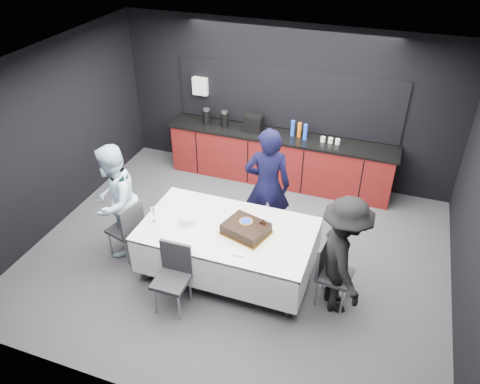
# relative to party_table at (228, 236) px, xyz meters

# --- Properties ---
(ground) EXTENTS (6.00, 6.00, 0.00)m
(ground) POSITION_rel_party_table_xyz_m (0.00, 0.40, -0.64)
(ground) COLOR #434348
(ground) RESTS_ON ground
(room_shell) EXTENTS (6.04, 5.04, 2.82)m
(room_shell) POSITION_rel_party_table_xyz_m (0.00, 0.40, 1.22)
(room_shell) COLOR white
(room_shell) RESTS_ON ground
(kitchenette) EXTENTS (4.10, 0.64, 2.05)m
(kitchenette) POSITION_rel_party_table_xyz_m (-0.02, 2.62, -0.10)
(kitchenette) COLOR #590E0E
(kitchenette) RESTS_ON ground
(party_table) EXTENTS (2.32, 1.32, 0.78)m
(party_table) POSITION_rel_party_table_xyz_m (0.00, 0.00, 0.00)
(party_table) COLOR #99999E
(party_table) RESTS_ON ground
(cake_assembly) EXTENTS (0.70, 0.62, 0.18)m
(cake_assembly) POSITION_rel_party_table_xyz_m (0.27, -0.01, 0.21)
(cake_assembly) COLOR gold
(cake_assembly) RESTS_ON party_table
(plate_stack) EXTENTS (0.21, 0.21, 0.10)m
(plate_stack) POSITION_rel_party_table_xyz_m (-0.55, -0.07, 0.19)
(plate_stack) COLOR white
(plate_stack) RESTS_ON party_table
(loose_plate_near) EXTENTS (0.18, 0.18, 0.01)m
(loose_plate_near) POSITION_rel_party_table_xyz_m (-0.28, -0.29, 0.14)
(loose_plate_near) COLOR white
(loose_plate_near) RESTS_ON party_table
(loose_plate_right_a) EXTENTS (0.21, 0.21, 0.01)m
(loose_plate_right_a) POSITION_rel_party_table_xyz_m (0.84, 0.26, 0.14)
(loose_plate_right_a) COLOR white
(loose_plate_right_a) RESTS_ON party_table
(loose_plate_right_b) EXTENTS (0.19, 0.19, 0.01)m
(loose_plate_right_b) POSITION_rel_party_table_xyz_m (0.89, -0.20, 0.14)
(loose_plate_right_b) COLOR white
(loose_plate_right_b) RESTS_ON party_table
(loose_plate_far) EXTENTS (0.19, 0.19, 0.01)m
(loose_plate_far) POSITION_rel_party_table_xyz_m (0.02, 0.52, 0.14)
(loose_plate_far) COLOR white
(loose_plate_far) RESTS_ON party_table
(fork_pile) EXTENTS (0.17, 0.12, 0.03)m
(fork_pile) POSITION_rel_party_table_xyz_m (0.31, -0.44, 0.15)
(fork_pile) COLOR white
(fork_pile) RESTS_ON party_table
(champagne_flute) EXTENTS (0.06, 0.06, 0.22)m
(champagne_flute) POSITION_rel_party_table_xyz_m (-1.00, -0.19, 0.30)
(champagne_flute) COLOR white
(champagne_flute) RESTS_ON party_table
(chair_left) EXTENTS (0.51, 0.51, 0.92)m
(chair_left) POSITION_rel_party_table_xyz_m (-1.47, -0.15, -0.11)
(chair_left) COLOR #2A2A2F
(chair_left) RESTS_ON ground
(chair_right) EXTENTS (0.47, 0.47, 0.92)m
(chair_right) POSITION_rel_party_table_xyz_m (1.41, -0.04, -0.11)
(chair_right) COLOR #2A2A2F
(chair_right) RESTS_ON ground
(chair_near) EXTENTS (0.43, 0.43, 0.92)m
(chair_near) POSITION_rel_party_table_xyz_m (-0.44, -0.77, -0.11)
(chair_near) COLOR #2A2A2F
(chair_near) RESTS_ON ground
(person_center) EXTENTS (0.78, 0.62, 1.86)m
(person_center) POSITION_rel_party_table_xyz_m (0.27, 0.95, 0.29)
(person_center) COLOR black
(person_center) RESTS_ON ground
(person_left) EXTENTS (0.77, 0.93, 1.73)m
(person_left) POSITION_rel_party_table_xyz_m (-1.69, -0.07, 0.22)
(person_left) COLOR #C3E4F6
(person_left) RESTS_ON ground
(person_right) EXTENTS (1.00, 1.23, 1.66)m
(person_right) POSITION_rel_party_table_xyz_m (1.55, -0.10, 0.19)
(person_right) COLOR black
(person_right) RESTS_ON ground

